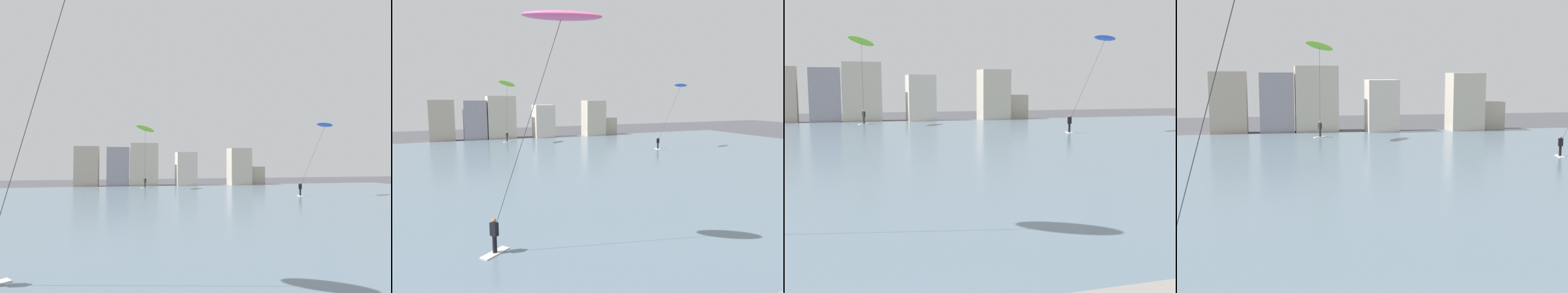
{
  "view_description": "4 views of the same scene",
  "coord_description": "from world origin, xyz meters",
  "views": [
    {
      "loc": [
        -4.72,
        0.29,
        4.35
      ],
      "look_at": [
        -1.05,
        18.06,
        5.1
      ],
      "focal_mm": 31.01,
      "sensor_mm": 36.0,
      "label": 1
    },
    {
      "loc": [
        -11.15,
        -2.15,
        6.99
      ],
      "look_at": [
        -2.71,
        17.97,
        3.94
      ],
      "focal_mm": 32.09,
      "sensor_mm": 36.0,
      "label": 2
    },
    {
      "loc": [
        -4.34,
        -1.58,
        4.25
      ],
      "look_at": [
        0.34,
        14.2,
        2.18
      ],
      "focal_mm": 43.48,
      "sensor_mm": 36.0,
      "label": 3
    },
    {
      "loc": [
        -6.17,
        -1.5,
        6.83
      ],
      "look_at": [
        -2.9,
        16.81,
        4.21
      ],
      "focal_mm": 50.03,
      "sensor_mm": 36.0,
      "label": 4
    }
  ],
  "objects": [
    {
      "name": "far_shore_buildings",
      "position": [
        1.96,
        58.41,
        3.2
      ],
      "size": [
        32.77,
        5.19,
        7.29
      ],
      "color": "#B7A893",
      "rests_on": "ground"
    },
    {
      "name": "water_bay",
      "position": [
        0.0,
        31.2,
        0.05
      ],
      "size": [
        84.0,
        52.0,
        0.1
      ],
      "primitive_type": "cube",
      "color": "slate",
      "rests_on": "ground"
    },
    {
      "name": "kitesurfer_lime",
      "position": [
        -1.91,
        50.84,
        8.5
      ],
      "size": [
        3.5,
        4.65,
        9.62
      ],
      "color": "silver",
      "rests_on": "water_bay"
    }
  ]
}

